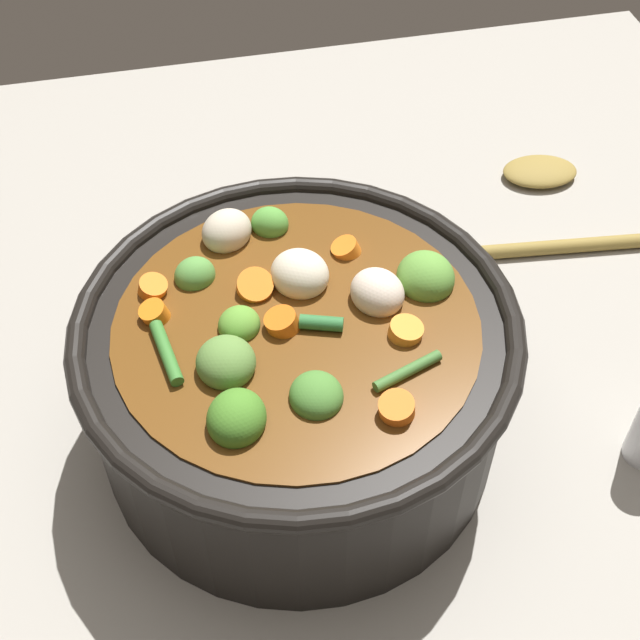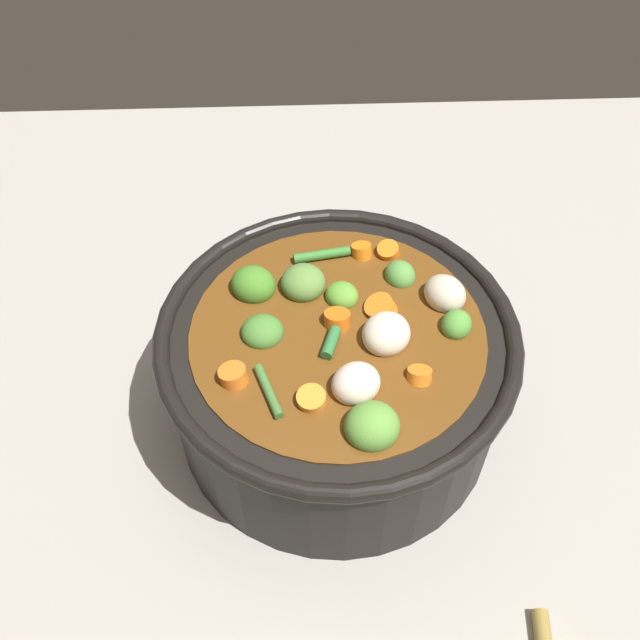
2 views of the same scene
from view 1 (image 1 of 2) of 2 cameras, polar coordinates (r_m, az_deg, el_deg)
ground_plane at (r=0.71m, az=-1.33°, el=-7.03°), size 1.10×1.10×0.00m
cooking_pot at (r=0.65m, az=-1.44°, el=-3.53°), size 0.32×0.32×0.15m
wooden_spoon at (r=0.92m, az=14.75°, el=7.72°), size 0.16×0.19×0.02m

